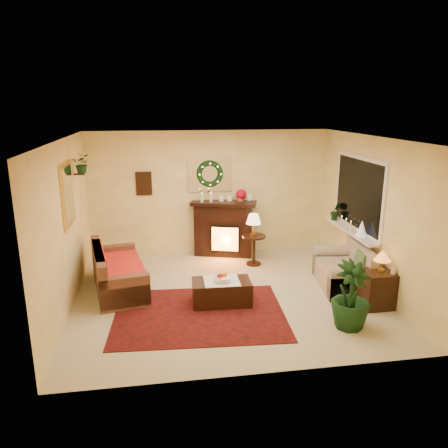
{
  "coord_description": "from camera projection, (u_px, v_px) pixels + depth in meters",
  "views": [
    {
      "loc": [
        -1.12,
        -6.67,
        3.11
      ],
      "look_at": [
        0.0,
        0.35,
        1.15
      ],
      "focal_mm": 35.0,
      "sensor_mm": 36.0,
      "label": 1
    }
  ],
  "objects": [
    {
      "name": "fireplace",
      "position": [
        224.0,
        230.0,
        9.18
      ],
      "size": [
        1.25,
        0.71,
        1.09
      ],
      "primitive_type": "cube",
      "rotation": [
        0.0,
        0.0,
        -0.29
      ],
      "color": "black",
      "rests_on": "floor"
    },
    {
      "name": "area_rug",
      "position": [
        200.0,
        314.0,
        6.68
      ],
      "size": [
        2.7,
        2.1,
        0.01
      ],
      "primitive_type": "cube",
      "rotation": [
        0.0,
        0.0,
        -0.07
      ],
      "color": "maroon",
      "rests_on": "floor"
    },
    {
      "name": "floor_palm",
      "position": [
        351.0,
        298.0,
        6.18
      ],
      "size": [
        2.14,
        2.14,
        2.95
      ],
      "primitive_type": "imported",
      "rotation": [
        0.0,
        0.0,
        0.38
      ],
      "color": "#194014",
      "rests_on": "floor"
    },
    {
      "name": "mantel_candle_b",
      "position": [
        211.0,
        198.0,
        8.93
      ],
      "size": [
        0.06,
        0.06,
        0.19
      ],
      "primitive_type": "cylinder",
      "color": "silver",
      "rests_on": "fireplace"
    },
    {
      "name": "end_table_square",
      "position": [
        376.0,
        290.0,
        6.89
      ],
      "size": [
        0.48,
        0.48,
        0.58
      ],
      "primitive_type": "cube",
      "rotation": [
        0.0,
        0.0,
        0.01
      ],
      "color": "#321C0F",
      "rests_on": "floor"
    },
    {
      "name": "window_glass",
      "position": [
        358.0,
        194.0,
        7.83
      ],
      "size": [
        0.02,
        1.7,
        1.22
      ],
      "primitive_type": "cube",
      "color": "black",
      "rests_on": "wall_right"
    },
    {
      "name": "wreath",
      "position": [
        210.0,
        174.0,
        8.97
      ],
      "size": [
        0.55,
        0.11,
        0.55
      ],
      "primitive_type": "torus",
      "rotation": [
        1.57,
        0.0,
        0.0
      ],
      "color": "#194719",
      "rests_on": "wall_back"
    },
    {
      "name": "mantel_mirror",
      "position": [
        210.0,
        175.0,
        9.02
      ],
      "size": [
        0.92,
        0.02,
        0.72
      ],
      "primitive_type": "cube",
      "color": "white",
      "rests_on": "wall_back"
    },
    {
      "name": "coffee_table",
      "position": [
        222.0,
        291.0,
        6.99
      ],
      "size": [
        0.95,
        0.55,
        0.39
      ],
      "primitive_type": "cube",
      "rotation": [
        0.0,
        0.0,
        -0.04
      ],
      "color": "#43231C",
      "rests_on": "floor"
    },
    {
      "name": "window_frame",
      "position": [
        359.0,
        194.0,
        7.84
      ],
      "size": [
        0.03,
        1.86,
        1.36
      ],
      "primitive_type": "cube",
      "color": "white",
      "rests_on": "wall_right"
    },
    {
      "name": "wall_art",
      "position": [
        144.0,
        184.0,
        8.85
      ],
      "size": [
        0.32,
        0.03,
        0.48
      ],
      "primitive_type": "cube",
      "color": "#381E11",
      "rests_on": "wall_back"
    },
    {
      "name": "lamp_tiffany",
      "position": [
        382.0,
        262.0,
        6.75
      ],
      "size": [
        0.27,
        0.27,
        0.39
      ],
      "primitive_type": "cone",
      "color": "yellow",
      "rests_on": "end_table_square"
    },
    {
      "name": "sill_plant",
      "position": [
        336.0,
        210.0,
        8.6
      ],
      "size": [
        0.25,
        0.2,
        0.46
      ],
      "primitive_type": "imported",
      "color": "#254C23",
      "rests_on": "window_sill"
    },
    {
      "name": "wall_left",
      "position": [
        65.0,
        227.0,
        6.62
      ],
      "size": [
        4.5,
        4.5,
        0.0
      ],
      "primitive_type": "plane",
      "color": "#EFD88C",
      "rests_on": "ground"
    },
    {
      "name": "wall_right",
      "position": [
        373.0,
        215.0,
        7.38
      ],
      "size": [
        4.5,
        4.5,
        0.0
      ],
      "primitive_type": "plane",
      "color": "#EFD88C",
      "rests_on": "ground"
    },
    {
      "name": "floor",
      "position": [
        227.0,
        295.0,
        7.35
      ],
      "size": [
        5.0,
        5.0,
        0.0
      ],
      "primitive_type": "plane",
      "color": "beige",
      "rests_on": "ground"
    },
    {
      "name": "mini_tree",
      "position": [
        362.0,
        228.0,
        7.53
      ],
      "size": [
        0.18,
        0.18,
        0.28
      ],
      "primitive_type": "cone",
      "color": "silver",
      "rests_on": "window_sill"
    },
    {
      "name": "gold_mirror",
      "position": [
        67.0,
        194.0,
        6.79
      ],
      "size": [
        0.03,
        0.84,
        1.0
      ],
      "primitive_type": "cube",
      "color": "gold",
      "rests_on": "wall_left"
    },
    {
      "name": "wall_front",
      "position": [
        261.0,
        272.0,
        4.86
      ],
      "size": [
        5.0,
        5.0,
        0.0
      ],
      "primitive_type": "plane",
      "color": "#EFD88C",
      "rests_on": "ground"
    },
    {
      "name": "fruit_bowl",
      "position": [
        222.0,
        278.0,
        6.89
      ],
      "size": [
        0.26,
        0.26,
        0.06
      ],
      "primitive_type": "cylinder",
      "color": "white",
      "rests_on": "coffee_table"
    },
    {
      "name": "ceiling",
      "position": [
        228.0,
        139.0,
        6.66
      ],
      "size": [
        5.0,
        5.0,
        0.0
      ],
      "primitive_type": "plane",
      "color": "white",
      "rests_on": "ground"
    },
    {
      "name": "sofa",
      "position": [
        119.0,
        266.0,
        7.47
      ],
      "size": [
        1.08,
        1.88,
        0.76
      ],
      "primitive_type": "cube",
      "rotation": [
        0.0,
        0.0,
        0.18
      ],
      "color": "brown",
      "rests_on": "floor"
    },
    {
      "name": "red_throw",
      "position": [
        118.0,
        262.0,
        7.58
      ],
      "size": [
        0.78,
        1.27,
        0.02
      ],
      "primitive_type": "cube",
      "color": "red",
      "rests_on": "sofa"
    },
    {
      "name": "wall_back",
      "position": [
        210.0,
        193.0,
        9.14
      ],
      "size": [
        5.0,
        5.0,
        0.0
      ],
      "primitive_type": "plane",
      "color": "#EFD88C",
      "rests_on": "ground"
    },
    {
      "name": "lamp_cream",
      "position": [
        253.0,
        222.0,
        8.51
      ],
      "size": [
        0.29,
        0.29,
        0.45
      ],
      "primitive_type": "cone",
      "color": "beige",
      "rests_on": "side_table_round"
    },
    {
      "name": "side_table_round",
      "position": [
        254.0,
        249.0,
        8.68
      ],
      "size": [
        0.59,
        0.59,
        0.61
      ],
      "primitive_type": "cylinder",
      "rotation": [
        0.0,
        0.0,
        0.31
      ],
      "color": "#3C1E13",
      "rests_on": "floor"
    },
    {
      "name": "window_sill",
      "position": [
        350.0,
        230.0,
        8.0
      ],
      "size": [
        0.22,
        1.86,
        0.04
      ],
      "primitive_type": "cube",
      "color": "white",
      "rests_on": "wall_right"
    },
    {
      "name": "poinsettia",
      "position": [
        241.0,
        194.0,
        9.03
      ],
      "size": [
        0.22,
        0.22,
        0.22
      ],
      "primitive_type": "sphere",
      "color": "#AA051E",
      "rests_on": "fireplace"
    },
    {
      "name": "hanging_plant",
      "position": [
        83.0,
        173.0,
        7.47
      ],
      "size": [
        0.33,
        0.28,
        0.36
      ],
      "primitive_type": "imported",
      "color": "#194719",
      "rests_on": "wall_left"
    },
    {
      "name": "loveseat",
      "position": [
        343.0,
        264.0,
        7.61
      ],
      "size": [
        0.94,
        1.41,
        0.76
      ],
      "primitive_type": "cube",
      "rotation": [
        0.0,
        0.0,
        -0.14
      ],
      "color": "tan",
      "rests_on": "floor"
    },
    {
      "name": "mantel_candle_a",
      "position": [
        202.0,
        198.0,
        8.9
      ],
      "size": [
        0.06,
        0.06,
        0.19
      ],
      "primitive_type": "cylinder",
      "color": "white",
      "rests_on": "fireplace"
    }
  ]
}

